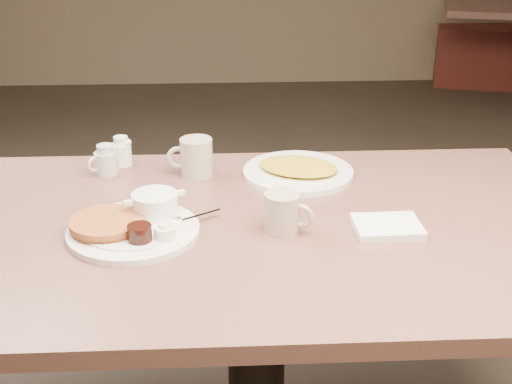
{
  "coord_description": "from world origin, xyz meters",
  "views": [
    {
      "loc": [
        -0.07,
        -1.4,
        1.45
      ],
      "look_at": [
        0.0,
        0.02,
        0.82
      ],
      "focal_mm": 48.79,
      "sensor_mm": 36.0,
      "label": 1
    }
  ],
  "objects_px": {
    "creamer_left": "(106,161)",
    "coffee_mug_near": "(283,212)",
    "hash_plate": "(298,170)",
    "coffee_mug_far": "(195,157)",
    "diner_table": "(256,289)",
    "main_plate": "(134,223)",
    "creamer_right": "(121,152)"
  },
  "relations": [
    {
      "from": "creamer_left",
      "to": "coffee_mug_near",
      "type": "bearing_deg",
      "value": -39.09
    },
    {
      "from": "diner_table",
      "to": "coffee_mug_far",
      "type": "height_order",
      "value": "coffee_mug_far"
    },
    {
      "from": "diner_table",
      "to": "coffee_mug_far",
      "type": "distance_m",
      "value": 0.39
    },
    {
      "from": "coffee_mug_near",
      "to": "creamer_left",
      "type": "relative_size",
      "value": 1.43
    },
    {
      "from": "coffee_mug_near",
      "to": "main_plate",
      "type": "bearing_deg",
      "value": 177.73
    },
    {
      "from": "diner_table",
      "to": "coffee_mug_far",
      "type": "relative_size",
      "value": 12.5
    },
    {
      "from": "creamer_left",
      "to": "hash_plate",
      "type": "bearing_deg",
      "value": -4.03
    },
    {
      "from": "creamer_left",
      "to": "creamer_right",
      "type": "relative_size",
      "value": 1.05
    },
    {
      "from": "coffee_mug_near",
      "to": "coffee_mug_far",
      "type": "xyz_separation_m",
      "value": [
        -0.2,
        0.33,
        0.0
      ]
    },
    {
      "from": "diner_table",
      "to": "coffee_mug_near",
      "type": "xyz_separation_m",
      "value": [
        0.06,
        -0.04,
        0.22
      ]
    },
    {
      "from": "main_plate",
      "to": "hash_plate",
      "type": "bearing_deg",
      "value": 37.86
    },
    {
      "from": "main_plate",
      "to": "hash_plate",
      "type": "height_order",
      "value": "main_plate"
    },
    {
      "from": "coffee_mug_far",
      "to": "hash_plate",
      "type": "distance_m",
      "value": 0.27
    },
    {
      "from": "diner_table",
      "to": "coffee_mug_near",
      "type": "relative_size",
      "value": 12.47
    },
    {
      "from": "main_plate",
      "to": "creamer_left",
      "type": "distance_m",
      "value": 0.36
    },
    {
      "from": "diner_table",
      "to": "main_plate",
      "type": "height_order",
      "value": "main_plate"
    },
    {
      "from": "diner_table",
      "to": "hash_plate",
      "type": "xyz_separation_m",
      "value": [
        0.12,
        0.28,
        0.18
      ]
    },
    {
      "from": "hash_plate",
      "to": "diner_table",
      "type": "bearing_deg",
      "value": -113.89
    },
    {
      "from": "main_plate",
      "to": "creamer_left",
      "type": "height_order",
      "value": "creamer_left"
    },
    {
      "from": "main_plate",
      "to": "creamer_right",
      "type": "bearing_deg",
      "value": 100.75
    },
    {
      "from": "hash_plate",
      "to": "coffee_mug_far",
      "type": "bearing_deg",
      "value": 176.88
    },
    {
      "from": "creamer_right",
      "to": "hash_plate",
      "type": "height_order",
      "value": "creamer_right"
    },
    {
      "from": "main_plate",
      "to": "coffee_mug_far",
      "type": "relative_size",
      "value": 3.19
    },
    {
      "from": "coffee_mug_far",
      "to": "hash_plate",
      "type": "relative_size",
      "value": 0.31
    },
    {
      "from": "coffee_mug_far",
      "to": "creamer_left",
      "type": "bearing_deg",
      "value": 174.93
    },
    {
      "from": "main_plate",
      "to": "coffee_mug_near",
      "type": "relative_size",
      "value": 3.18
    },
    {
      "from": "creamer_right",
      "to": "coffee_mug_near",
      "type": "bearing_deg",
      "value": -46.1
    },
    {
      "from": "main_plate",
      "to": "coffee_mug_far",
      "type": "bearing_deg",
      "value": 68.64
    },
    {
      "from": "coffee_mug_near",
      "to": "creamer_left",
      "type": "height_order",
      "value": "coffee_mug_near"
    },
    {
      "from": "hash_plate",
      "to": "creamer_right",
      "type": "bearing_deg",
      "value": 167.96
    },
    {
      "from": "coffee_mug_near",
      "to": "creamer_left",
      "type": "bearing_deg",
      "value": 140.91
    },
    {
      "from": "creamer_left",
      "to": "hash_plate",
      "type": "height_order",
      "value": "creamer_left"
    }
  ]
}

